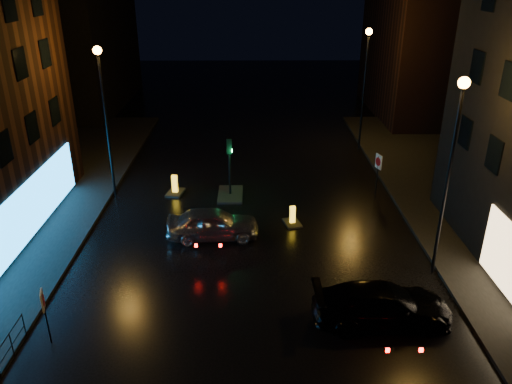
# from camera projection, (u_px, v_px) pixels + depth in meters

# --- Properties ---
(ground) EXTENTS (120.00, 120.00, 0.00)m
(ground) POSITION_uv_depth(u_px,v_px,m) (252.00, 377.00, 15.98)
(ground) COLOR black
(ground) RESTS_ON ground
(building_far_left) EXTENTS (8.00, 16.00, 14.00)m
(building_far_left) POSITION_uv_depth(u_px,v_px,m) (73.00, 28.00, 44.88)
(building_far_left) COLOR black
(building_far_left) RESTS_ON ground
(building_far_right) EXTENTS (8.00, 14.00, 12.00)m
(building_far_right) POSITION_uv_depth(u_px,v_px,m) (425.00, 44.00, 42.83)
(building_far_right) COLOR black
(building_far_right) RESTS_ON ground
(street_lamp_lfar) EXTENTS (0.44, 0.44, 8.37)m
(street_lamp_lfar) POSITION_uv_depth(u_px,v_px,m) (104.00, 101.00, 26.39)
(street_lamp_lfar) COLOR black
(street_lamp_lfar) RESTS_ON ground
(street_lamp_rnear) EXTENTS (0.44, 0.44, 8.37)m
(street_lamp_rnear) POSITION_uv_depth(u_px,v_px,m) (453.00, 150.00, 19.23)
(street_lamp_rnear) COLOR black
(street_lamp_rnear) RESTS_ON ground
(street_lamp_rfar) EXTENTS (0.44, 0.44, 8.37)m
(street_lamp_rfar) POSITION_uv_depth(u_px,v_px,m) (366.00, 71.00, 33.82)
(street_lamp_rfar) COLOR black
(street_lamp_rfar) RESTS_ON ground
(traffic_signal) EXTENTS (1.40, 2.40, 3.45)m
(traffic_signal) POSITION_uv_depth(u_px,v_px,m) (230.00, 187.00, 28.52)
(traffic_signal) COLOR black
(traffic_signal) RESTS_ON ground
(silver_hatchback) EXTENTS (4.49, 2.02, 1.50)m
(silver_hatchback) POSITION_uv_depth(u_px,v_px,m) (213.00, 224.00, 23.97)
(silver_hatchback) COLOR #A3A7AB
(silver_hatchback) RESTS_ON ground
(dark_sedan) EXTENTS (5.16, 2.21, 1.48)m
(dark_sedan) POSITION_uv_depth(u_px,v_px,m) (382.00, 305.00, 18.20)
(dark_sedan) COLOR black
(dark_sedan) RESTS_ON ground
(bollard_near) EXTENTS (1.01, 1.28, 0.99)m
(bollard_near) POSITION_uv_depth(u_px,v_px,m) (292.00, 220.00, 25.45)
(bollard_near) COLOR black
(bollard_near) RESTS_ON ground
(bollard_far) EXTENTS (1.08, 1.43, 1.13)m
(bollard_far) POSITION_uv_depth(u_px,v_px,m) (175.00, 190.00, 28.88)
(bollard_far) COLOR black
(bollard_far) RESTS_ON ground
(road_sign_left) EXTENTS (0.20, 0.51, 2.15)m
(road_sign_left) POSITION_uv_depth(u_px,v_px,m) (44.00, 305.00, 16.79)
(road_sign_left) COLOR black
(road_sign_left) RESTS_ON ground
(road_sign_right) EXTENTS (0.23, 0.60, 2.53)m
(road_sign_right) POSITION_uv_depth(u_px,v_px,m) (378.00, 165.00, 27.89)
(road_sign_right) COLOR black
(road_sign_right) RESTS_ON ground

